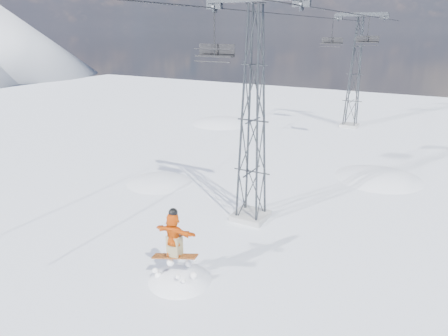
{
  "coord_description": "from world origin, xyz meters",
  "views": [
    {
      "loc": [
        9.04,
        -10.17,
        9.87
      ],
      "look_at": [
        0.96,
        4.65,
        3.99
      ],
      "focal_mm": 32.0,
      "sensor_mm": 36.0,
      "label": 1
    }
  ],
  "objects": [
    {
      "name": "lift_tower_far",
      "position": [
        0.8,
        33.0,
        5.47
      ],
      "size": [
        5.2,
        1.8,
        11.43
      ],
      "color": "#999999",
      "rests_on": "ground"
    },
    {
      "name": "ground",
      "position": [
        0.0,
        0.0,
        0.0
      ],
      "size": [
        120.0,
        120.0,
        0.0
      ],
      "primitive_type": "plane",
      "color": "white",
      "rests_on": "ground"
    },
    {
      "name": "haul_cables",
      "position": [
        0.8,
        19.5,
        10.85
      ],
      "size": [
        4.46,
        51.0,
        0.06
      ],
      "color": "black",
      "rests_on": "ground"
    },
    {
      "name": "snow_terrain",
      "position": [
        -4.77,
        21.24,
        -9.59
      ],
      "size": [
        39.0,
        37.0,
        22.0
      ],
      "color": "white",
      "rests_on": "ground"
    },
    {
      "name": "snowboarder_jump",
      "position": [
        0.66,
        1.36,
        -1.59
      ],
      "size": [
        4.4,
        4.4,
        7.33
      ],
      "color": "white",
      "rests_on": "ground"
    },
    {
      "name": "lift_chair_mid",
      "position": [
        3.0,
        25.06,
        9.06
      ],
      "size": [
        1.8,
        0.52,
        2.23
      ],
      "color": "black",
      "rests_on": "ground"
    },
    {
      "name": "lift_chair_near",
      "position": [
        -1.4,
        8.04,
        8.8
      ],
      "size": [
        2.06,
        0.59,
        2.55
      ],
      "color": "black",
      "rests_on": "ground"
    },
    {
      "name": "lift_chair_far",
      "position": [
        -1.4,
        31.18,
        8.75
      ],
      "size": [
        2.12,
        0.61,
        2.62
      ],
      "color": "black",
      "rests_on": "ground"
    },
    {
      "name": "lift_tower_near",
      "position": [
        0.8,
        8.0,
        5.47
      ],
      "size": [
        5.2,
        1.8,
        11.43
      ],
      "color": "#999999",
      "rests_on": "ground"
    }
  ]
}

